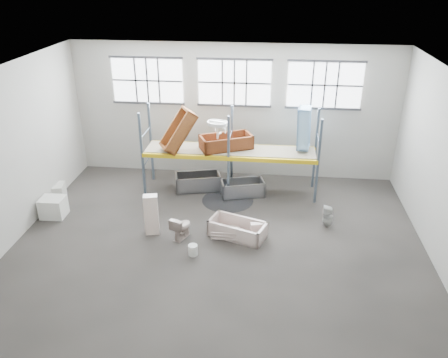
# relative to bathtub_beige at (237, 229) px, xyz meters

# --- Properties ---
(floor) EXTENTS (12.00, 10.00, 0.10)m
(floor) POSITION_rel_bathtub_beige_xyz_m (-0.52, -0.47, -0.30)
(floor) COLOR #4D4742
(floor) RESTS_ON ground
(ceiling) EXTENTS (12.00, 10.00, 0.10)m
(ceiling) POSITION_rel_bathtub_beige_xyz_m (-0.52, -0.47, 4.80)
(ceiling) COLOR silver
(ceiling) RESTS_ON ground
(wall_back) EXTENTS (12.00, 0.10, 5.00)m
(wall_back) POSITION_rel_bathtub_beige_xyz_m (-0.52, 4.58, 2.25)
(wall_back) COLOR #B7B3A9
(wall_back) RESTS_ON ground
(wall_front) EXTENTS (12.00, 0.10, 5.00)m
(wall_front) POSITION_rel_bathtub_beige_xyz_m (-0.52, -5.52, 2.25)
(wall_front) COLOR #B2AEA4
(wall_front) RESTS_ON ground
(wall_left) EXTENTS (0.10, 10.00, 5.00)m
(wall_left) POSITION_rel_bathtub_beige_xyz_m (-6.57, -0.47, 2.25)
(wall_left) COLOR #A09D94
(wall_left) RESTS_ON ground
(window_left) EXTENTS (2.60, 0.04, 1.60)m
(window_left) POSITION_rel_bathtub_beige_xyz_m (-3.72, 4.47, 3.35)
(window_left) COLOR white
(window_left) RESTS_ON wall_back
(window_mid) EXTENTS (2.60, 0.04, 1.60)m
(window_mid) POSITION_rel_bathtub_beige_xyz_m (-0.52, 4.47, 3.35)
(window_mid) COLOR white
(window_mid) RESTS_ON wall_back
(window_right) EXTENTS (2.60, 0.04, 1.60)m
(window_right) POSITION_rel_bathtub_beige_xyz_m (2.68, 4.47, 3.35)
(window_right) COLOR white
(window_right) RESTS_ON wall_back
(rack_upright_la) EXTENTS (0.08, 0.08, 3.00)m
(rack_upright_la) POSITION_rel_bathtub_beige_xyz_m (-3.52, 2.43, 1.25)
(rack_upright_la) COLOR slate
(rack_upright_la) RESTS_ON floor
(rack_upright_lb) EXTENTS (0.08, 0.08, 3.00)m
(rack_upright_lb) POSITION_rel_bathtub_beige_xyz_m (-3.52, 3.63, 1.25)
(rack_upright_lb) COLOR slate
(rack_upright_lb) RESTS_ON floor
(rack_upright_ma) EXTENTS (0.08, 0.08, 3.00)m
(rack_upright_ma) POSITION_rel_bathtub_beige_xyz_m (-0.52, 2.43, 1.25)
(rack_upright_ma) COLOR slate
(rack_upright_ma) RESTS_ON floor
(rack_upright_mb) EXTENTS (0.08, 0.08, 3.00)m
(rack_upright_mb) POSITION_rel_bathtub_beige_xyz_m (-0.52, 3.63, 1.25)
(rack_upright_mb) COLOR slate
(rack_upright_mb) RESTS_ON floor
(rack_upright_ra) EXTENTS (0.08, 0.08, 3.00)m
(rack_upright_ra) POSITION_rel_bathtub_beige_xyz_m (2.48, 2.43, 1.25)
(rack_upright_ra) COLOR slate
(rack_upright_ra) RESTS_ON floor
(rack_upright_rb) EXTENTS (0.08, 0.08, 3.00)m
(rack_upright_rb) POSITION_rel_bathtub_beige_xyz_m (2.48, 3.63, 1.25)
(rack_upright_rb) COLOR slate
(rack_upright_rb) RESTS_ON floor
(rack_beam_front) EXTENTS (6.00, 0.10, 0.14)m
(rack_beam_front) POSITION_rel_bathtub_beige_xyz_m (-0.52, 2.43, 1.25)
(rack_beam_front) COLOR yellow
(rack_beam_front) RESTS_ON floor
(rack_beam_back) EXTENTS (6.00, 0.10, 0.14)m
(rack_beam_back) POSITION_rel_bathtub_beige_xyz_m (-0.52, 3.63, 1.25)
(rack_beam_back) COLOR yellow
(rack_beam_back) RESTS_ON floor
(shelf_deck) EXTENTS (5.90, 1.10, 0.03)m
(shelf_deck) POSITION_rel_bathtub_beige_xyz_m (-0.52, 3.03, 1.33)
(shelf_deck) COLOR gray
(shelf_deck) RESTS_ON floor
(wet_patch) EXTENTS (1.80, 1.80, 0.00)m
(wet_patch) POSITION_rel_bathtub_beige_xyz_m (-0.52, 2.23, -0.25)
(wet_patch) COLOR black
(wet_patch) RESTS_ON floor
(bathtub_beige) EXTENTS (1.86, 1.32, 0.50)m
(bathtub_beige) POSITION_rel_bathtub_beige_xyz_m (0.00, 0.00, 0.00)
(bathtub_beige) COLOR beige
(bathtub_beige) RESTS_ON floor
(cistern_spare) EXTENTS (0.41, 0.27, 0.36)m
(cistern_spare) POSITION_rel_bathtub_beige_xyz_m (0.58, 0.04, 0.03)
(cistern_spare) COLOR #F4D8CE
(cistern_spare) RESTS_ON bathtub_beige
(sink_in_tub) EXTENTS (0.50, 0.50, 0.16)m
(sink_in_tub) POSITION_rel_bathtub_beige_xyz_m (-0.13, -0.01, -0.09)
(sink_in_tub) COLOR beige
(sink_in_tub) RESTS_ON bathtub_beige
(toilet_beige) EXTENTS (0.67, 0.83, 0.74)m
(toilet_beige) POSITION_rel_bathtub_beige_xyz_m (-1.67, -0.27, 0.12)
(toilet_beige) COLOR #C2ACA2
(toilet_beige) RESTS_ON floor
(cistern_tall) EXTENTS (0.46, 0.35, 1.29)m
(cistern_tall) POSITION_rel_bathtub_beige_xyz_m (-2.60, -0.11, 0.40)
(cistern_tall) COLOR #F4D7C8
(cistern_tall) RESTS_ON floor
(toilet_white) EXTENTS (0.33, 0.33, 0.70)m
(toilet_white) POSITION_rel_bathtub_beige_xyz_m (2.77, 0.88, 0.10)
(toilet_white) COLOR silver
(toilet_white) RESTS_ON floor
(steel_tub_left) EXTENTS (1.75, 1.12, 0.59)m
(steel_tub_left) POSITION_rel_bathtub_beige_xyz_m (-1.69, 2.97, 0.05)
(steel_tub_left) COLOR #9C9DA3
(steel_tub_left) RESTS_ON floor
(steel_tub_right) EXTENTS (1.63, 1.07, 0.55)m
(steel_tub_right) POSITION_rel_bathtub_beige_xyz_m (-0.04, 2.69, 0.03)
(steel_tub_right) COLOR #B7B8BF
(steel_tub_right) RESTS_ON floor
(rust_tub_flat) EXTENTS (1.98, 1.51, 0.50)m
(rust_tub_flat) POSITION_rel_bathtub_beige_xyz_m (-0.68, 3.13, 1.57)
(rust_tub_flat) COLOR brown
(rust_tub_flat) RESTS_ON shelf_deck
(rust_tub_tilted) EXTENTS (1.47, 1.25, 1.55)m
(rust_tub_tilted) POSITION_rel_bathtub_beige_xyz_m (-2.29, 2.82, 2.05)
(rust_tub_tilted) COLOR #98601D
(rust_tub_tilted) RESTS_ON shelf_deck
(sink_on_shelf) EXTENTS (0.84, 0.73, 0.63)m
(sink_on_shelf) POSITION_rel_bathtub_beige_xyz_m (-0.94, 2.79, 1.85)
(sink_on_shelf) COLOR white
(sink_on_shelf) RESTS_ON rust_tub_flat
(blue_tub_upright) EXTENTS (0.55, 0.74, 1.46)m
(blue_tub_upright) POSITION_rel_bathtub_beige_xyz_m (1.99, 3.27, 2.15)
(blue_tub_upright) COLOR #92C7F4
(blue_tub_upright) RESTS_ON shelf_deck
(bucket) EXTENTS (0.29, 0.29, 0.31)m
(bucket) POSITION_rel_bathtub_beige_xyz_m (-1.17, -1.11, -0.09)
(bucket) COLOR silver
(bucket) RESTS_ON floor
(carton_near) EXTENTS (0.78, 0.67, 0.65)m
(carton_near) POSITION_rel_bathtub_beige_xyz_m (-6.05, 0.54, 0.08)
(carton_near) COLOR silver
(carton_near) RESTS_ON floor
(carton_far) EXTENTS (0.75, 0.75, 0.52)m
(carton_far) POSITION_rel_bathtub_beige_xyz_m (-6.55, 1.74, 0.01)
(carton_far) COLOR beige
(carton_far) RESTS_ON floor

